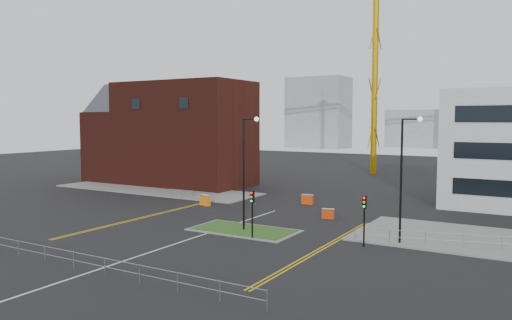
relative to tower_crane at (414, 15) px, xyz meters
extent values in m
plane|color=black|center=(-3.59, -56.83, -25.59)|extent=(200.00, 200.00, 0.00)
cube|color=slate|center=(-23.59, -34.83, -25.53)|extent=(28.00, 8.00, 0.12)
cube|color=slate|center=(-1.59, -48.83, -25.55)|extent=(8.60, 4.60, 0.08)
cube|color=#284B19|center=(-1.59, -48.83, -25.53)|extent=(8.00, 4.00, 0.12)
cube|color=#461811|center=(-23.59, -28.83, -18.59)|extent=(18.00, 10.00, 14.00)
cube|color=black|center=(-27.59, -33.85, -14.58)|extent=(1.40, 0.10, 1.40)
cube|color=black|center=(-19.59, -33.85, -14.58)|extent=(1.40, 0.10, 1.40)
cube|color=#461811|center=(-35.59, -28.83, -20.59)|extent=(6.00, 10.00, 10.00)
cube|color=#2D3038|center=(-35.59, -28.83, -15.59)|extent=(6.40, 8.49, 8.49)
cylinder|color=#C3940B|center=(-5.59, -1.83, -9.08)|extent=(1.00, 1.00, 33.01)
cylinder|color=black|center=(-1.59, -48.83, -21.09)|extent=(0.16, 0.16, 9.00)
cylinder|color=black|center=(-0.99, -48.83, -16.59)|extent=(1.20, 0.10, 0.10)
sphere|color=silver|center=(-0.39, -48.83, -16.59)|extent=(0.36, 0.36, 0.36)
cylinder|color=black|center=(10.41, -46.83, -21.09)|extent=(0.16, 0.16, 9.00)
cylinder|color=black|center=(11.01, -46.83, -16.59)|extent=(1.20, 0.10, 0.10)
sphere|color=silver|center=(11.61, -46.83, -16.59)|extent=(0.36, 0.36, 0.36)
cylinder|color=black|center=(0.41, -50.83, -24.09)|extent=(0.12, 0.12, 3.00)
cube|color=black|center=(0.41, -50.83, -22.39)|extent=(0.28, 0.22, 0.90)
sphere|color=red|center=(0.41, -50.96, -22.09)|extent=(0.18, 0.18, 0.18)
sphere|color=orange|center=(0.41, -50.96, -22.39)|extent=(0.18, 0.18, 0.18)
sphere|color=#0CCC33|center=(0.41, -50.96, -22.69)|extent=(0.18, 0.18, 0.18)
cylinder|color=black|center=(8.41, -48.83, -24.09)|extent=(0.12, 0.12, 3.00)
cube|color=black|center=(8.41, -48.83, -22.39)|extent=(0.28, 0.22, 0.90)
sphere|color=red|center=(8.41, -48.96, -22.09)|extent=(0.18, 0.18, 0.18)
sphere|color=orange|center=(8.41, -48.96, -22.39)|extent=(0.18, 0.18, 0.18)
sphere|color=#0CCC33|center=(8.41, -48.96, -22.69)|extent=(0.18, 0.18, 0.18)
cylinder|color=gray|center=(-3.59, -62.83, -24.54)|extent=(24.00, 0.04, 0.04)
cylinder|color=gray|center=(-3.59, -62.83, -25.04)|extent=(24.00, 0.04, 0.04)
cylinder|color=gray|center=(8.41, -62.83, -25.04)|extent=(0.05, 0.05, 1.10)
cylinder|color=gray|center=(-14.59, -38.83, -24.54)|extent=(6.00, 0.04, 0.04)
cylinder|color=gray|center=(-14.59, -38.83, -25.04)|extent=(6.00, 0.04, 0.04)
cylinder|color=gray|center=(-17.59, -38.83, -25.04)|extent=(0.05, 0.05, 1.10)
cylinder|color=gray|center=(-11.59, -38.83, -25.04)|extent=(0.05, 0.05, 1.10)
cylinder|color=gray|center=(16.91, -45.33, -24.54)|extent=(19.01, 5.04, 0.04)
cylinder|color=gray|center=(16.91, -45.33, -25.04)|extent=(19.01, 5.04, 0.04)
cylinder|color=gray|center=(7.41, -47.83, -25.04)|extent=(0.05, 0.05, 1.10)
cube|color=silver|center=(-3.59, -54.83, -25.58)|extent=(0.15, 30.00, 0.01)
cube|color=gold|center=(-12.59, -46.83, -25.58)|extent=(0.12, 24.00, 0.01)
cube|color=gold|center=(-12.29, -46.83, -25.58)|extent=(0.12, 24.00, 0.01)
cube|color=gold|center=(5.91, -50.83, -25.58)|extent=(0.12, 20.00, 0.01)
cube|color=gold|center=(6.21, -50.83, -25.58)|extent=(0.12, 20.00, 0.01)
cube|color=gray|center=(-43.59, 63.17, -14.59)|extent=(18.00, 12.00, 22.00)
cube|color=gray|center=(6.41, 73.17, -17.59)|extent=(24.00, 12.00, 16.00)
cube|color=gray|center=(-11.59, 83.17, -19.59)|extent=(30.00, 12.00, 12.00)
cube|color=orange|center=(-11.34, -40.83, -25.02)|extent=(1.43, 0.84, 1.13)
cube|color=silver|center=(-11.34, -40.83, -24.52)|extent=(1.43, 0.84, 0.14)
cube|color=#DE3E0C|center=(-2.45, -34.69, -25.07)|extent=(1.28, 0.55, 1.04)
cube|color=silver|center=(-2.45, -34.69, -24.60)|extent=(1.28, 0.55, 0.12)
cube|color=#C3380A|center=(2.41, -40.83, -25.13)|extent=(1.16, 0.69, 0.92)
cube|color=silver|center=(2.41, -40.83, -24.72)|extent=(1.16, 0.69, 0.11)
camera|label=1|loc=(19.42, -82.53, -16.60)|focal=35.00mm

